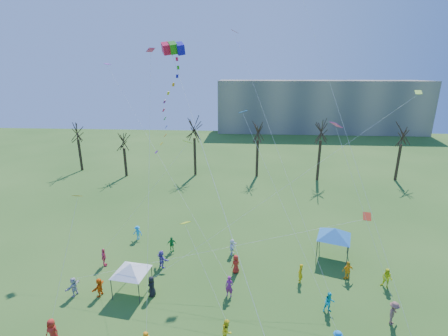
# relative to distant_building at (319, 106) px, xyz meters

# --- Properties ---
(distant_building) EXTENTS (60.00, 14.00, 15.00)m
(distant_building) POSITION_rel_distant_building_xyz_m (0.00, 0.00, 0.00)
(distant_building) COLOR gray
(distant_building) RESTS_ON ground
(bare_tree_row) EXTENTS (69.59, 7.78, 10.45)m
(bare_tree_row) POSITION_rel_distant_building_xyz_m (-18.18, -45.79, -0.62)
(bare_tree_row) COLOR black
(bare_tree_row) RESTS_ON ground
(big_box_kite) EXTENTS (5.02, 7.86, 22.76)m
(big_box_kite) POSITION_rel_distant_building_xyz_m (-27.51, -72.53, 6.95)
(big_box_kite) COLOR red
(big_box_kite) RESTS_ON ground
(canopy_tent_white) EXTENTS (3.53, 3.53, 2.67)m
(canopy_tent_white) POSITION_rel_distant_building_xyz_m (-30.49, -76.22, -5.24)
(canopy_tent_white) COLOR #3F3F44
(canopy_tent_white) RESTS_ON ground
(canopy_tent_blue) EXTENTS (3.92, 3.92, 3.10)m
(canopy_tent_blue) POSITION_rel_distant_building_xyz_m (-13.00, -69.84, -4.88)
(canopy_tent_blue) COLOR #3F3F44
(canopy_tent_blue) RESTS_ON ground
(festival_crowd) EXTENTS (26.27, 14.84, 1.83)m
(festival_crowd) POSITION_rel_distant_building_xyz_m (-23.40, -75.74, -6.66)
(festival_crowd) COLOR red
(festival_crowd) RESTS_ON ground
(small_kites_aloft) EXTENTS (31.54, 19.15, 34.53)m
(small_kites_aloft) POSITION_rel_distant_building_xyz_m (-22.26, -70.85, 5.86)
(small_kites_aloft) COLOR orange
(small_kites_aloft) RESTS_ON ground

